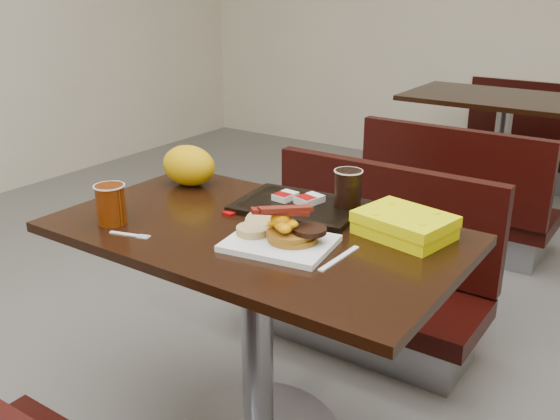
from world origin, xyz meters
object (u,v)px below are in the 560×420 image
Objects in this scene: knife at (339,258)px; paper_bag at (189,165)px; hashbrown_sleeve_left at (285,196)px; table_near at (257,339)px; pancake_stack at (293,236)px; fork at (124,234)px; tray at (299,206)px; hashbrown_sleeve_right at (310,199)px; platter at (280,243)px; table_far at (500,156)px; bench_near_n at (361,264)px; coffee_cup_far at (348,188)px; coffee_cup_near at (111,204)px; bench_far_s at (462,187)px; bench_far_n at (528,136)px; clamshell at (405,225)px.

paper_bag reaches higher than knife.
table_near is at bearing -74.33° from hashbrown_sleeve_left.
fork is at bearing -155.18° from pancake_stack.
pancake_stack is 0.29m from tray.
tray is 4.66× the size of hashbrown_sleeve_right.
platter is at bearing -59.97° from hashbrown_sleeve_right.
tray is 0.04m from hashbrown_sleeve_right.
fork reaches higher than table_far.
fork is at bearing -106.70° from bench_near_n.
pancake_stack is at bearing -88.43° from coffee_cup_far.
platter is 2.37× the size of coffee_cup_near.
bench_far_s is 1.40m from bench_far_n.
table_far is 10.43× the size of coffee_cup_far.
platter reaches higher than table_far.
table_near is 1.90m from bench_far_s.
tray is at bearing -152.47° from coffee_cup_far.
paper_bag is (-0.46, -0.01, 0.06)m from tray.
bench_near_n is 1.00× the size of bench_far_s.
table_near is at bearing 164.64° from pancake_stack.
knife reaches higher than table_far.
fork is at bearing -130.17° from tray.
table_far is 2.87m from coffee_cup_near.
clamshell is at bearing -20.79° from coffee_cup_far.
hashbrown_sleeve_right reaches higher than bench_far_n.
coffee_cup_near is at bearing -74.92° from knife.
coffee_cup_near reaches higher than table_far.
pancake_stack reaches higher than bench_far_n.
knife is (0.31, -1.95, 0.39)m from bench_far_s.
paper_bag reaches higher than hashbrown_sleeve_right.
coffee_cup_far is (0.15, -3.02, 0.47)m from bench_far_n.
paper_bag is (-0.57, 0.27, 0.06)m from platter.
pancake_stack reaches higher than table_far.
bench_far_n is at bearing 92.84° from coffee_cup_far.
coffee_cup_near is at bearing -173.25° from platter.
platter is (0.13, -1.96, 0.40)m from bench_far_s.
hashbrown_sleeve_left reaches higher than platter.
table_near is at bearing 25.39° from fork.
clamshell is at bearing 5.88° from hashbrown_sleeve_right.
hashbrown_sleeve_right is 0.41× the size of paper_bag.
bench_far_n is 8.35× the size of coffee_cup_near.
table_near is 14.41× the size of hashbrown_sleeve_right.
table_near is 1.20× the size of bench_far_n.
bench_near_n and bench_far_s have the same top height.
clamshell is at bearing -83.00° from bench_far_n.
bench_far_n is 3.98× the size of clamshell.
fork reaches higher than bench_far_s.
tray is at bearing 1.28° from paper_bag.
tray is 0.06m from hashbrown_sleeve_left.
hashbrown_sleeve_left is (-0.20, 0.27, -0.00)m from pancake_stack.
table_far is at bearing 90.00° from bench_near_n.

